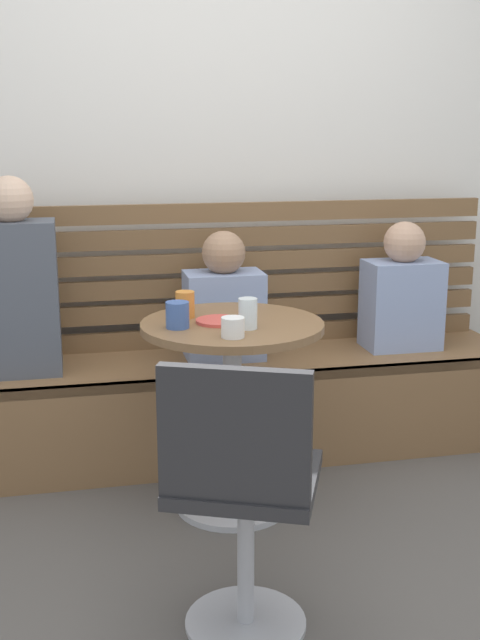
% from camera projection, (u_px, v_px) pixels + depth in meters
% --- Properties ---
extents(ground, '(8.00, 8.00, 0.00)m').
position_uv_depth(ground, '(293.00, 603.00, 2.44)').
color(ground, '#514C47').
extents(back_wall, '(5.20, 0.10, 2.90)m').
position_uv_depth(back_wall, '(201.00, 125.00, 3.65)').
color(back_wall, silver).
rests_on(back_wall, ground).
extents(booth_bench, '(2.70, 0.52, 0.44)m').
position_uv_depth(booth_bench, '(220.00, 406.00, 3.52)').
color(booth_bench, brown).
rests_on(booth_bench, ground).
extents(booth_backrest, '(2.65, 0.04, 0.67)m').
position_uv_depth(booth_backrest, '(210.00, 275.00, 3.62)').
color(booth_backrest, brown).
rests_on(booth_backrest, booth_bench).
extents(cafe_table, '(0.68, 0.68, 0.74)m').
position_uv_depth(cafe_table, '(232.00, 379.00, 2.94)').
color(cafe_table, '#ADADB2').
rests_on(cafe_table, ground).
extents(white_chair, '(0.52, 0.52, 0.85)m').
position_uv_depth(white_chair, '(242.00, 490.00, 2.16)').
color(white_chair, '#ADADB2').
rests_on(white_chair, ground).
extents(person_adult, '(0.34, 0.22, 0.81)m').
position_uv_depth(person_adult, '(15.00, 286.00, 3.20)').
color(person_adult, '#4C515B').
rests_on(person_adult, booth_bench).
extents(person_child_left, '(0.34, 0.22, 0.57)m').
position_uv_depth(person_child_left, '(224.00, 304.00, 3.44)').
color(person_child_left, '#8C9EC6').
rests_on(person_child_left, booth_bench).
extents(person_child_middle, '(0.34, 0.22, 0.59)m').
position_uv_depth(person_child_middle, '(402.00, 293.00, 3.61)').
color(person_child_middle, '#8C9EC6').
rests_on(person_child_middle, booth_bench).
extents(cup_mug_blue, '(0.08, 0.08, 0.09)m').
position_uv_depth(cup_mug_blue, '(177.00, 315.00, 2.79)').
color(cup_mug_blue, '#3D5B9E').
rests_on(cup_mug_blue, cafe_table).
extents(cup_tumbler_orange, '(0.07, 0.07, 0.10)m').
position_uv_depth(cup_tumbler_orange, '(185.00, 304.00, 2.95)').
color(cup_tumbler_orange, orange).
rests_on(cup_tumbler_orange, cafe_table).
extents(cup_ceramic_white, '(0.08, 0.08, 0.07)m').
position_uv_depth(cup_ceramic_white, '(233.00, 327.00, 2.67)').
color(cup_ceramic_white, white).
rests_on(cup_ceramic_white, cafe_table).
extents(cup_water_clear, '(0.07, 0.07, 0.11)m').
position_uv_depth(cup_water_clear, '(248.00, 314.00, 2.78)').
color(cup_water_clear, white).
rests_on(cup_water_clear, cafe_table).
extents(plate_small, '(0.17, 0.17, 0.01)m').
position_uv_depth(plate_small, '(219.00, 321.00, 2.88)').
color(plate_small, '#DB4C42').
rests_on(plate_small, cafe_table).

